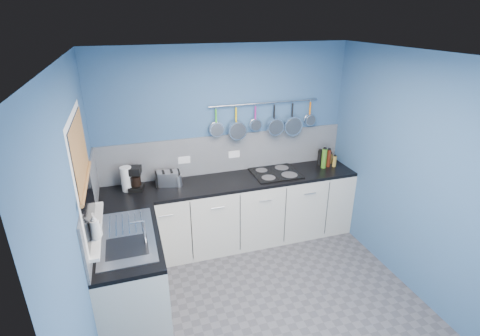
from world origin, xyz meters
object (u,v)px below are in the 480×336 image
soap_bottle_b (96,226)px  coffee_maker (135,179)px  toaster (168,178)px  canister (178,181)px  paper_towel (127,179)px  soap_bottle_a (95,226)px  hob (275,173)px

soap_bottle_b → coffee_maker: (0.37, 1.11, -0.09)m
toaster → canister: size_ratio=1.95×
paper_towel → canister: size_ratio=2.14×
soap_bottle_a → paper_towel: bearing=76.9°
paper_towel → toaster: size_ratio=1.10×
soap_bottle_b → hob: (2.11, 1.06, -0.23)m
toaster → canister: (0.11, -0.06, -0.02)m
soap_bottle_a → toaster: (0.74, 1.19, -0.18)m
coffee_maker → hob: 1.75m
canister → soap_bottle_b: bearing=-128.7°
soap_bottle_a → toaster: size_ratio=0.89×
paper_towel → hob: paper_towel is taller
canister → hob: (1.26, -0.01, -0.06)m
paper_towel → soap_bottle_a: bearing=-103.1°
coffee_maker → canister: size_ratio=2.06×
soap_bottle_b → coffee_maker: size_ratio=0.61×
paper_towel → hob: 1.84m
soap_bottle_b → paper_towel: 1.17m
soap_bottle_a → canister: (0.86, 1.13, -0.20)m
soap_bottle_a → canister: soap_bottle_a is taller
soap_bottle_b → canister: (0.86, 1.07, -0.17)m
soap_bottle_b → paper_towel: (0.28, 1.13, -0.09)m
soap_bottle_b → hob: soap_bottle_b is taller
soap_bottle_a → paper_towel: (0.28, 1.19, -0.12)m
soap_bottle_a → canister: 1.43m
soap_bottle_a → paper_towel: 1.22m
toaster → paper_towel: bearing=-166.0°
paper_towel → soap_bottle_b: bearing=-103.7°
coffee_maker → toaster: coffee_maker is taller
paper_towel → canister: 0.59m
soap_bottle_b → canister: 1.38m
soap_bottle_a → paper_towel: soap_bottle_a is taller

